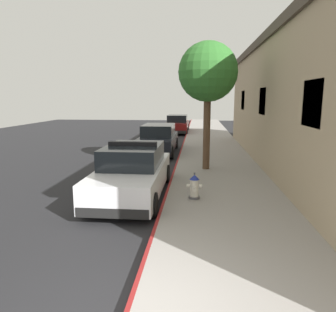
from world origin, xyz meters
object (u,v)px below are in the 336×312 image
Objects in this scene: parked_car_silver_ahead at (158,140)px; street_tree at (208,73)px; police_cruiser at (133,172)px; fire_hydrant at (194,187)px; parked_car_dark_far at (177,124)px.

parked_car_silver_ahead is 6.03m from street_tree.
police_cruiser is 2.00m from fire_hydrant.
street_tree is (2.33, 3.40, 3.21)m from police_cruiser.
police_cruiser is 6.37× the size of fire_hydrant.
fire_hydrant is 0.15× the size of street_tree.
police_cruiser is 5.23m from street_tree.
street_tree reaches higher than police_cruiser.
street_tree reaches higher than parked_car_dark_far.
parked_car_silver_ahead is 1.00× the size of parked_car_dark_far.
fire_hydrant is at bearing -75.97° from parked_car_silver_ahead.
street_tree reaches higher than parked_car_silver_ahead.
police_cruiser is at bearing 163.55° from fire_hydrant.
parked_car_silver_ahead is at bearing 119.66° from street_tree.
fire_hydrant is at bearing -84.76° from parked_car_dark_far.
parked_car_silver_ahead is at bearing -92.08° from parked_car_dark_far.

